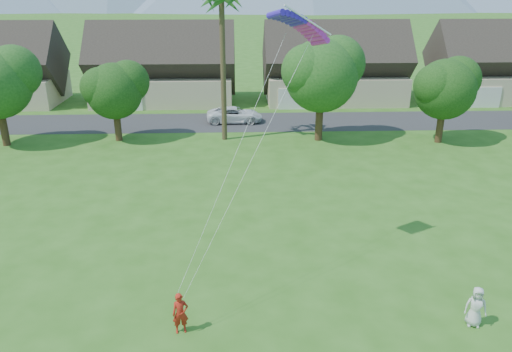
{
  "coord_description": "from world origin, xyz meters",
  "views": [
    {
      "loc": [
        -0.84,
        -12.61,
        12.66
      ],
      "look_at": [
        0.0,
        10.0,
        3.8
      ],
      "focal_mm": 35.0,
      "sensor_mm": 36.0,
      "label": 1
    }
  ],
  "objects_px": {
    "kite_flyer": "(180,313)",
    "parafoil_kite": "(300,23)",
    "watcher": "(476,307)",
    "parked_car": "(235,115)"
  },
  "relations": [
    {
      "from": "kite_flyer",
      "to": "watcher",
      "type": "height_order",
      "value": "kite_flyer"
    },
    {
      "from": "kite_flyer",
      "to": "watcher",
      "type": "relative_size",
      "value": 1.0
    },
    {
      "from": "kite_flyer",
      "to": "parafoil_kite",
      "type": "bearing_deg",
      "value": 37.09
    },
    {
      "from": "parafoil_kite",
      "to": "kite_flyer",
      "type": "bearing_deg",
      "value": -154.82
    },
    {
      "from": "kite_flyer",
      "to": "parked_car",
      "type": "xyz_separation_m",
      "value": [
        1.98,
        30.73,
        -0.11
      ]
    },
    {
      "from": "watcher",
      "to": "kite_flyer",
      "type": "bearing_deg",
      "value": -165.31
    },
    {
      "from": "kite_flyer",
      "to": "parafoil_kite",
      "type": "xyz_separation_m",
      "value": [
        4.99,
        6.02,
        10.15
      ]
    },
    {
      "from": "watcher",
      "to": "parafoil_kite",
      "type": "distance_m",
      "value": 13.46
    },
    {
      "from": "parked_car",
      "to": "parafoil_kite",
      "type": "height_order",
      "value": "parafoil_kite"
    },
    {
      "from": "kite_flyer",
      "to": "watcher",
      "type": "bearing_deg",
      "value": -13.26
    }
  ]
}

